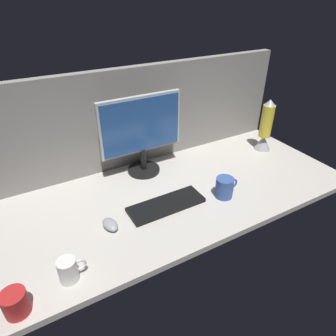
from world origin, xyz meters
TOP-DOWN VIEW (x-y plane):
  - ground_plane at (0.00, 0.00)cm, footprint 180.00×80.00cm
  - cubicle_wall_back at (0.00, 37.50)cm, footprint 180.00×5.00cm
  - monitor at (-6.52, 25.14)cm, footprint 45.77×18.00cm
  - keyboard at (-10.79, -9.54)cm, footprint 37.08×13.22cm
  - mouse at (-39.05, -10.26)cm, footprint 6.98×10.33cm
  - mug_ceramic_white at (-60.79, -28.63)cm, footprint 10.20×6.85cm
  - mug_red_plastic at (-78.60, -33.15)cm, footprint 8.17×8.17cm
  - mug_ceramic_blue at (18.42, -16.39)cm, footprint 12.41×8.80cm
  - lava_lamp at (71.55, 11.60)cm, footprint 10.05×10.05cm

SIDE VIEW (x-z plane):
  - ground_plane at x=0.00cm, z-range -3.00..0.00cm
  - keyboard at x=-10.79cm, z-range 0.00..2.00cm
  - mouse at x=-39.05cm, z-range 0.00..3.40cm
  - mug_red_plastic at x=-78.60cm, z-range 0.00..8.85cm
  - mug_ceramic_white at x=-60.79cm, z-range 0.03..9.35cm
  - mug_ceramic_blue at x=18.42cm, z-range 0.02..10.51cm
  - lava_lamp at x=71.55cm, z-range -2.65..30.24cm
  - monitor at x=-6.52cm, z-range 2.61..46.17cm
  - cubicle_wall_back at x=0.00cm, z-range 0.00..55.09cm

